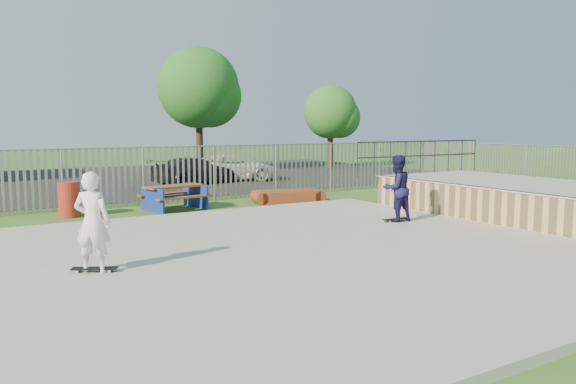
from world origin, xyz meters
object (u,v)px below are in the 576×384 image
car_white (233,167)px  tree_right (330,112)px  trash_bin_grey (70,200)px  skater_navy (397,188)px  picnic_table (175,197)px  tree_mid (199,88)px  trash_bin_red (69,199)px  skater_white (92,222)px  funbox (288,196)px  car_dark (194,171)px

car_white → tree_right: 10.68m
trash_bin_grey → skater_navy: (7.20, -6.48, 0.55)m
picnic_table → tree_mid: (6.47, 13.52, 4.48)m
picnic_table → tree_mid: bearing=55.2°
trash_bin_red → skater_navy: skater_navy is taller
trash_bin_red → car_white: 11.76m
trash_bin_red → skater_white: size_ratio=0.59×
trash_bin_red → tree_right: tree_right is taller
trash_bin_red → tree_right: bearing=33.6°
tree_right → skater_navy: bearing=-120.8°
tree_mid → skater_navy: tree_mid is taller
trash_bin_grey → tree_mid: (9.63, 13.14, 4.40)m
tree_mid → skater_white: tree_mid is taller
trash_bin_grey → trash_bin_red: bearing=-106.7°
car_white → skater_navy: bearing=-167.4°
funbox → trash_bin_red: (-7.28, 0.63, 0.32)m
funbox → skater_white: 10.75m
car_white → tree_mid: 7.18m
tree_right → picnic_table: bearing=-140.6°
tree_right → trash_bin_red: bearing=-146.4°
trash_bin_red → tree_mid: (9.68, 13.31, 4.36)m
car_white → skater_navy: size_ratio=2.56×
picnic_table → funbox: size_ratio=0.91×
picnic_table → funbox: (4.07, -0.41, -0.19)m
tree_mid → car_white: bearing=-96.4°
trash_bin_red → skater_white: bearing=-97.1°
trash_bin_grey → tree_right: bearing=33.3°
funbox → skater_navy: (-0.03, -5.68, 0.83)m
trash_bin_red → skater_navy: (7.25, -6.31, 0.52)m
trash_bin_red → tree_mid: 17.02m
car_dark → skater_white: skater_white is taller
picnic_table → car_white: car_white is taller
tree_mid → tree_right: size_ratio=1.37×
skater_navy → trash_bin_grey: bearing=-41.3°
tree_mid → trash_bin_grey: bearing=-126.2°
skater_navy → car_dark: bearing=-87.1°
picnic_table → car_dark: car_dark is taller
car_dark → tree_right: bearing=-79.5°
picnic_table → car_dark: size_ratio=0.50×
picnic_table → funbox: picnic_table is taller
tree_right → skater_white: (-19.17, -19.62, -2.52)m
funbox → skater_navy: skater_navy is taller
car_white → tree_mid: tree_mid is taller
trash_bin_grey → tree_right: tree_right is taller
trash_bin_grey → tree_right: (18.18, 11.94, 3.07)m
tree_mid → tree_right: 8.74m
trash_bin_red → trash_bin_grey: trash_bin_red is taller
car_dark → car_white: (2.28, 0.66, 0.02)m
trash_bin_grey → tree_right: size_ratio=0.19×
car_dark → car_white: size_ratio=0.93×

